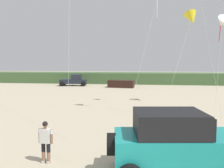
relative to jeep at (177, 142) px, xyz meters
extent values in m
cube|color=#426038|center=(0.76, 38.23, -0.16)|extent=(90.00, 7.19, 2.09)
cube|color=teal|center=(0.07, 0.01, -0.19)|extent=(4.62, 2.44, 0.90)
cube|color=black|center=(-0.28, -0.04, 0.66)|extent=(2.53, 2.07, 0.80)
cube|color=black|center=(0.91, 0.13, 0.62)|extent=(0.34, 1.67, 0.72)
cylinder|color=black|center=(-2.23, -0.32, -0.09)|extent=(0.41, 0.81, 0.77)
cylinder|color=black|center=(1.66, 1.28, -0.78)|extent=(0.87, 0.42, 0.84)
cylinder|color=black|center=(1.66, 1.28, -0.78)|extent=(0.42, 0.37, 0.38)
cylinder|color=black|center=(-1.81, 0.78, -0.78)|extent=(0.87, 0.42, 0.84)
cylinder|color=black|center=(-1.81, 0.78, -0.78)|extent=(0.42, 0.37, 0.38)
cylinder|color=#8C664C|center=(-5.00, 0.29, -0.95)|extent=(0.14, 0.14, 0.49)
cylinder|color=black|center=(-5.00, 0.29, -0.56)|extent=(0.15, 0.15, 0.36)
cube|color=silver|center=(-4.99, 0.33, -1.15)|extent=(0.13, 0.27, 0.10)
cylinder|color=#8C664C|center=(-4.78, 0.27, -0.95)|extent=(0.14, 0.14, 0.49)
cylinder|color=black|center=(-4.78, 0.27, -0.56)|extent=(0.15, 0.15, 0.36)
cube|color=silver|center=(-4.77, 0.31, -1.15)|extent=(0.13, 0.27, 0.10)
cube|color=silver|center=(-4.89, 0.28, -0.11)|extent=(0.42, 0.30, 0.54)
cylinder|color=#8C664C|center=(-5.14, 0.31, -0.12)|extent=(0.09, 0.09, 0.56)
cylinder|color=silver|center=(-5.14, 0.31, 0.07)|extent=(0.11, 0.11, 0.16)
cylinder|color=#8C664C|center=(-4.63, 0.26, -0.12)|extent=(0.09, 0.09, 0.56)
cylinder|color=silver|center=(-4.63, 0.26, 0.07)|extent=(0.11, 0.11, 0.16)
cylinder|color=#8C664C|center=(-4.89, 0.28, 0.20)|extent=(0.10, 0.10, 0.08)
sphere|color=#8C664C|center=(-4.89, 0.28, 0.34)|extent=(0.21, 0.21, 0.21)
sphere|color=black|center=(-4.89, 0.27, 0.36)|extent=(0.21, 0.21, 0.21)
cube|color=#1E232D|center=(-13.55, 30.92, -0.44)|extent=(4.81, 2.49, 0.76)
cube|color=#1E232D|center=(-13.00, 31.00, 0.36)|extent=(1.82, 2.00, 0.84)
cylinder|color=black|center=(-11.85, 32.21, -0.82)|extent=(0.79, 0.36, 0.76)
cylinder|color=black|center=(-11.57, 30.13, -0.82)|extent=(0.79, 0.36, 0.76)
cylinder|color=black|center=(-15.52, 31.72, -0.82)|extent=(0.79, 0.36, 0.76)
cylinder|color=black|center=(-15.24, 29.64, -0.82)|extent=(0.79, 0.36, 0.76)
cube|color=black|center=(-4.84, 29.08, -0.60)|extent=(4.38, 2.22, 1.20)
cone|color=yellow|center=(3.11, 14.17, 6.83)|extent=(1.79, 1.91, 1.72)
cylinder|color=yellow|center=(2.96, 14.17, 6.15)|extent=(0.05, 0.10, 0.68)
cylinder|color=silver|center=(1.64, 11.36, 2.84)|extent=(2.95, 5.64, 7.99)
cylinder|color=silver|center=(2.67, 8.01, 5.82)|extent=(2.42, 1.74, 13.95)
cylinder|color=white|center=(-0.06, 13.13, 7.77)|extent=(0.05, 0.18, 2.10)
cylinder|color=silver|center=(-1.09, 11.05, 3.92)|extent=(2.37, 4.18, 10.15)
cone|color=white|center=(4.35, 9.59, 5.62)|extent=(1.21, 1.18, 1.36)
cylinder|color=red|center=(4.20, 9.59, 4.84)|extent=(0.05, 0.27, 1.14)
cylinder|color=silver|center=(3.90, 8.58, 2.24)|extent=(0.92, 2.04, 6.78)
camera|label=1|loc=(-1.14, -7.84, 2.67)|focal=36.41mm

